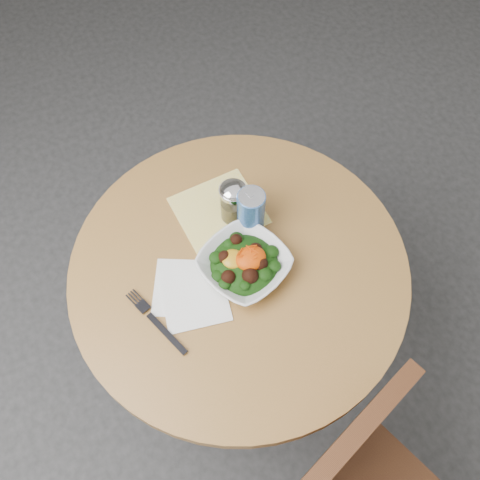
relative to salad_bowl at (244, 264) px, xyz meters
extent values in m
plane|color=#2A2A2D|center=(-0.01, 0.01, -0.78)|extent=(6.00, 6.00, 0.00)
cylinder|color=black|center=(-0.01, 0.01, -0.77)|extent=(0.52, 0.52, 0.03)
cylinder|color=black|center=(-0.01, 0.01, -0.43)|extent=(0.10, 0.10, 0.71)
cylinder|color=#B0753F|center=(-0.01, 0.01, -0.05)|extent=(0.90, 0.90, 0.04)
cylinder|color=#502E16|center=(0.16, -0.45, -0.57)|extent=(0.04, 0.04, 0.42)
cube|color=#502E16|center=(-0.01, -0.50, -0.10)|extent=(0.40, 0.16, 0.49)
cube|color=#DCBA0B|center=(0.02, 0.20, -0.03)|extent=(0.23, 0.22, 0.00)
cube|color=white|center=(-0.16, 0.02, -0.03)|extent=(0.22, 0.22, 0.00)
cube|color=white|center=(-0.15, -0.02, -0.03)|extent=(0.19, 0.19, 0.00)
imported|color=silver|center=(0.00, 0.00, 0.00)|extent=(0.28, 0.28, 0.05)
ellipsoid|color=black|center=(0.00, 0.00, -0.01)|extent=(0.18, 0.18, 0.06)
ellipsoid|color=#C08613|center=(-0.03, 0.02, 0.02)|extent=(0.06, 0.06, 0.02)
ellipsoid|color=#ED5D05|center=(0.01, -0.01, 0.03)|extent=(0.08, 0.07, 0.04)
cube|color=black|center=(-0.25, -0.08, -0.02)|extent=(0.06, 0.14, 0.00)
cube|color=black|center=(-0.28, 0.03, -0.02)|extent=(0.05, 0.08, 0.00)
cylinder|color=silver|center=(0.05, 0.16, 0.03)|extent=(0.07, 0.07, 0.11)
cylinder|color=olive|center=(0.05, 0.16, 0.00)|extent=(0.06, 0.06, 0.06)
cylinder|color=silver|center=(0.05, 0.16, 0.09)|extent=(0.08, 0.08, 0.01)
ellipsoid|color=silver|center=(0.05, 0.16, 0.09)|extent=(0.07, 0.07, 0.03)
cylinder|color=navy|center=(0.08, 0.12, 0.04)|extent=(0.07, 0.07, 0.14)
cylinder|color=#B8B8C0|center=(0.08, 0.12, 0.11)|extent=(0.07, 0.07, 0.00)
cube|color=#B8B8C0|center=(0.07, 0.12, 0.11)|extent=(0.02, 0.02, 0.00)
camera|label=1|loc=(-0.28, -0.56, 1.23)|focal=40.00mm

